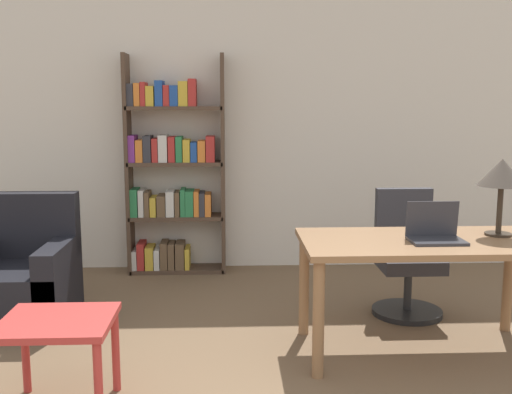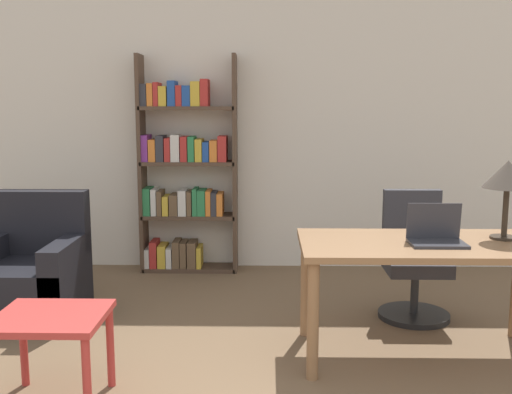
{
  "view_description": "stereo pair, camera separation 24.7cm",
  "coord_description": "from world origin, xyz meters",
  "px_view_note": "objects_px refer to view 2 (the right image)",
  "views": [
    {
      "loc": [
        -0.18,
        -1.31,
        1.61
      ],
      "look_at": [
        -0.01,
        2.56,
        1.0
      ],
      "focal_mm": 42.0,
      "sensor_mm": 36.0,
      "label": 1
    },
    {
      "loc": [
        0.07,
        -1.31,
        1.61
      ],
      "look_at": [
        -0.01,
        2.56,
        1.0
      ],
      "focal_mm": 42.0,
      "sensor_mm": 36.0,
      "label": 2
    }
  ],
  "objects_px": {
    "armchair": "(29,276)",
    "laptop": "(436,235)",
    "table_lamp": "(508,177)",
    "side_table_blue": "(51,329)",
    "office_chair": "(414,262)",
    "desk": "(425,258)",
    "bookshelf": "(184,175)"
  },
  "relations": [
    {
      "from": "armchair",
      "to": "laptop",
      "type": "bearing_deg",
      "value": -15.39
    },
    {
      "from": "table_lamp",
      "to": "side_table_blue",
      "type": "height_order",
      "value": "table_lamp"
    },
    {
      "from": "table_lamp",
      "to": "office_chair",
      "type": "distance_m",
      "value": 1.06
    },
    {
      "from": "desk",
      "to": "table_lamp",
      "type": "bearing_deg",
      "value": 11.04
    },
    {
      "from": "side_table_blue",
      "to": "bookshelf",
      "type": "xyz_separation_m",
      "value": [
        0.34,
        2.66,
        0.51
      ]
    },
    {
      "from": "office_chair",
      "to": "side_table_blue",
      "type": "height_order",
      "value": "office_chair"
    },
    {
      "from": "desk",
      "to": "table_lamp",
      "type": "distance_m",
      "value": 0.73
    },
    {
      "from": "bookshelf",
      "to": "laptop",
      "type": "bearing_deg",
      "value": -47.75
    },
    {
      "from": "desk",
      "to": "side_table_blue",
      "type": "bearing_deg",
      "value": -162.49
    },
    {
      "from": "table_lamp",
      "to": "office_chair",
      "type": "relative_size",
      "value": 0.53
    },
    {
      "from": "desk",
      "to": "bookshelf",
      "type": "relative_size",
      "value": 0.76
    },
    {
      "from": "laptop",
      "to": "side_table_blue",
      "type": "height_order",
      "value": "laptop"
    },
    {
      "from": "desk",
      "to": "bookshelf",
      "type": "xyz_separation_m",
      "value": [
        -1.79,
        1.98,
        0.28
      ]
    },
    {
      "from": "laptop",
      "to": "side_table_blue",
      "type": "distance_m",
      "value": 2.3
    },
    {
      "from": "laptop",
      "to": "table_lamp",
      "type": "height_order",
      "value": "table_lamp"
    },
    {
      "from": "office_chair",
      "to": "bookshelf",
      "type": "bearing_deg",
      "value": 147.4
    },
    {
      "from": "table_lamp",
      "to": "desk",
      "type": "bearing_deg",
      "value": -168.96
    },
    {
      "from": "laptop",
      "to": "bookshelf",
      "type": "xyz_separation_m",
      "value": [
        -1.84,
        2.03,
        0.13
      ]
    },
    {
      "from": "table_lamp",
      "to": "bookshelf",
      "type": "relative_size",
      "value": 0.24
    },
    {
      "from": "desk",
      "to": "armchair",
      "type": "height_order",
      "value": "armchair"
    },
    {
      "from": "desk",
      "to": "side_table_blue",
      "type": "distance_m",
      "value": 2.25
    },
    {
      "from": "desk",
      "to": "side_table_blue",
      "type": "relative_size",
      "value": 2.76
    },
    {
      "from": "laptop",
      "to": "armchair",
      "type": "xyz_separation_m",
      "value": [
        -2.87,
        0.79,
        -0.51
      ]
    },
    {
      "from": "side_table_blue",
      "to": "bookshelf",
      "type": "relative_size",
      "value": 0.28
    },
    {
      "from": "table_lamp",
      "to": "office_chair",
      "type": "xyz_separation_m",
      "value": [
        -0.4,
        0.66,
        -0.73
      ]
    },
    {
      "from": "laptop",
      "to": "office_chair",
      "type": "relative_size",
      "value": 0.35
    },
    {
      "from": "desk",
      "to": "armchair",
      "type": "relative_size",
      "value": 1.71
    },
    {
      "from": "laptop",
      "to": "office_chair",
      "type": "distance_m",
      "value": 0.89
    },
    {
      "from": "table_lamp",
      "to": "bookshelf",
      "type": "bearing_deg",
      "value": 140.87
    },
    {
      "from": "armchair",
      "to": "bookshelf",
      "type": "bearing_deg",
      "value": 50.26
    },
    {
      "from": "table_lamp",
      "to": "bookshelf",
      "type": "distance_m",
      "value": 2.99
    },
    {
      "from": "side_table_blue",
      "to": "armchair",
      "type": "height_order",
      "value": "armchair"
    }
  ]
}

